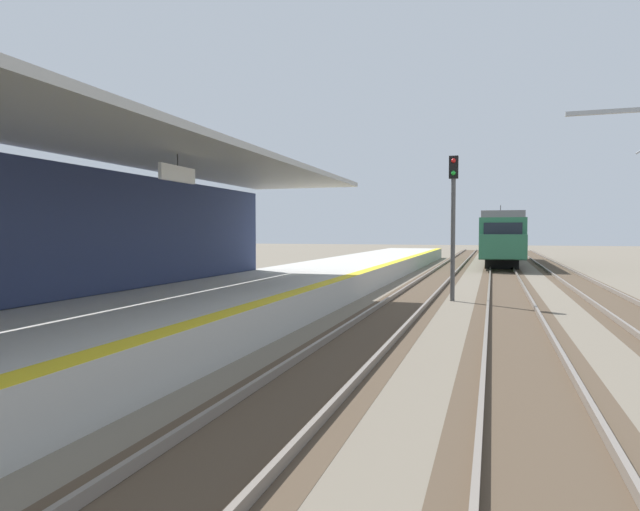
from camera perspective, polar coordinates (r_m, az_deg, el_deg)
The scene contains 7 objects.
station_platform at distance 15.30m, azimuth -10.62°, elevation -5.21°, with size 5.00×80.00×0.91m.
station_building_with_canopy at distance 12.65m, azimuth -27.70°, elevation 2.96°, with size 4.85×24.00×4.43m.
track_pair_nearest_platform at distance 17.74m, azimuth 8.46°, elevation -5.45°, with size 2.34×120.00×0.16m.
track_pair_middle at distance 17.52m, azimuth 19.56°, elevation -5.66°, with size 2.34×120.00×0.16m.
track_pair_far_side at distance 17.96m, azimuth 30.52°, elevation -5.67°, with size 2.34×120.00×0.16m.
approaching_train at distance 44.72m, azimuth 18.47°, elevation 1.95°, with size 2.93×19.60×4.76m.
rail_signal_post at distance 20.06m, azimuth 13.82°, elevation 4.43°, with size 0.32×0.34×5.20m.
Camera 1 is at (4.70, 2.66, 2.49)m, focal length 30.46 mm.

